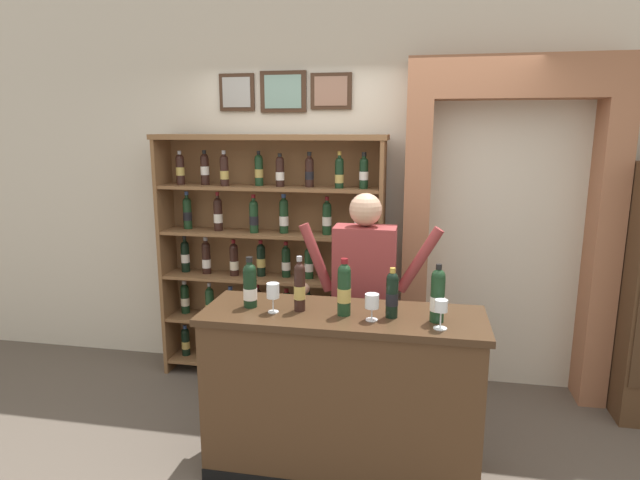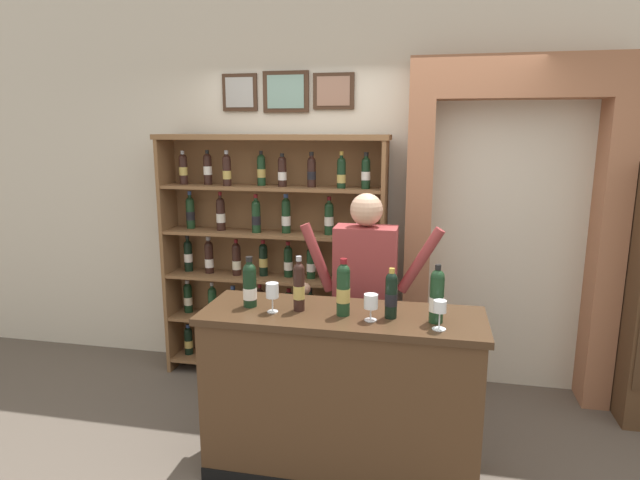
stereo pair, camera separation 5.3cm
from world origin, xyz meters
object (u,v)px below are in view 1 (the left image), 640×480
at_px(shopkeeper, 364,285).
at_px(wine_glass_spare, 273,292).
at_px(wine_shelf, 271,254).
at_px(tasting_counter, 342,393).
at_px(tasting_bottle_vin_santo, 438,295).
at_px(wine_glass_center, 372,303).
at_px(tasting_bottle_riserva, 392,294).
at_px(wine_glass_right, 441,308).
at_px(tasting_bottle_prosecco, 250,285).
at_px(tasting_bottle_bianco, 344,288).
at_px(tasting_bottle_grappa, 300,286).

distance_m(shopkeeper, wine_glass_spare, 0.80).
distance_m(wine_shelf, tasting_counter, 1.50).
xyz_separation_m(wine_shelf, wine_glass_spare, (0.37, -1.25, 0.09)).
height_order(tasting_counter, tasting_bottle_vin_santo, tasting_bottle_vin_santo).
height_order(wine_shelf, wine_glass_center, wine_shelf).
bearing_deg(wine_glass_center, tasting_bottle_vin_santo, 7.66).
xyz_separation_m(tasting_bottle_riserva, wine_glass_right, (0.26, -0.13, -0.02)).
height_order(tasting_bottle_prosecco, wine_glass_right, tasting_bottle_prosecco).
distance_m(tasting_counter, wine_glass_spare, 0.74).
xyz_separation_m(shopkeeper, tasting_bottle_riserva, (0.22, -0.60, 0.14)).
distance_m(tasting_bottle_prosecco, tasting_bottle_riserva, 0.82).
bearing_deg(wine_glass_spare, tasting_bottle_bianco, 4.78).
relative_size(tasting_bottle_prosecco, tasting_bottle_vin_santo, 0.94).
distance_m(tasting_bottle_prosecco, wine_glass_center, 0.73).
height_order(wine_shelf, wine_glass_spare, wine_shelf).
relative_size(tasting_bottle_bianco, tasting_bottle_riserva, 1.15).
bearing_deg(tasting_bottle_riserva, wine_glass_spare, -176.00).
xyz_separation_m(tasting_bottle_grappa, wine_glass_center, (0.42, -0.08, -0.05)).
bearing_deg(wine_glass_spare, wine_glass_center, -2.24).
bearing_deg(wine_glass_spare, tasting_counter, 10.03).
distance_m(tasting_bottle_prosecco, tasting_bottle_grappa, 0.30).
bearing_deg(tasting_bottle_prosecco, wine_glass_right, -7.96).
distance_m(wine_shelf, tasting_bottle_bianco, 1.44).
xyz_separation_m(tasting_bottle_vin_santo, wine_glass_spare, (-0.91, -0.02, -0.03)).
bearing_deg(shopkeeper, wine_shelf, 143.80).
bearing_deg(wine_glass_spare, tasting_bottle_riserva, 4.00).
bearing_deg(wine_shelf, tasting_bottle_prosecco, -79.79).
relative_size(tasting_bottle_bianco, wine_glass_spare, 1.90).
xyz_separation_m(wine_shelf, tasting_bottle_grappa, (0.51, -1.19, 0.11)).
xyz_separation_m(wine_glass_center, wine_glass_spare, (-0.56, 0.02, 0.02)).
relative_size(tasting_bottle_grappa, wine_glass_spare, 1.88).
height_order(tasting_bottle_vin_santo, wine_glass_center, tasting_bottle_vin_santo).
xyz_separation_m(tasting_bottle_prosecco, tasting_bottle_bianco, (0.56, -0.04, 0.02)).
distance_m(tasting_counter, shopkeeper, 0.76).
bearing_deg(tasting_bottle_riserva, tasting_counter, 175.45).
relative_size(wine_shelf, tasting_bottle_vin_santo, 6.18).
height_order(shopkeeper, tasting_bottle_riserva, shopkeeper).
xyz_separation_m(wine_shelf, tasting_bottle_riserva, (1.04, -1.20, 0.10)).
height_order(tasting_bottle_grappa, tasting_bottle_vin_santo, same).
xyz_separation_m(tasting_bottle_riserva, tasting_bottle_vin_santo, (0.24, -0.02, 0.01)).
bearing_deg(shopkeeper, wine_glass_right, -56.87).
relative_size(tasting_counter, tasting_bottle_bianco, 4.94).
bearing_deg(wine_glass_spare, tasting_bottle_prosecco, 156.32).
height_order(tasting_bottle_grappa, wine_glass_right, tasting_bottle_grappa).
bearing_deg(wine_glass_right, tasting_bottle_riserva, 153.68).
relative_size(tasting_bottle_vin_santo, wine_glass_right, 2.03).
bearing_deg(tasting_bottle_riserva, tasting_bottle_prosecco, 178.42).
bearing_deg(shopkeeper, wine_glass_spare, -124.87).
relative_size(tasting_bottle_prosecco, tasting_bottle_bianco, 0.92).
bearing_deg(tasting_bottle_vin_santo, tasting_counter, 175.19).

